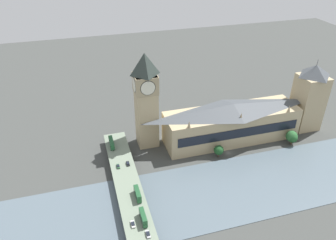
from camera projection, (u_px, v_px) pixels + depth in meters
ground_plane at (229, 153)px, 224.52m from camera, size 600.00×600.00×0.00m
river_water at (252, 184)px, 197.45m from camera, size 53.67×360.00×0.30m
parliament_hall at (232, 122)px, 232.00m from camera, size 25.93×95.94×28.69m
clock_tower at (146, 98)px, 215.94m from camera, size 15.08×15.08×67.17m
victoria_tower at (309, 97)px, 241.07m from camera, size 18.57×18.57×54.36m
road_bridge at (133, 203)px, 177.45m from camera, size 139.33×14.84×6.07m
double_decker_bus_lead at (143, 217)px, 164.03m from camera, size 10.25×2.48×5.03m
double_decker_bus_mid at (138, 194)px, 178.52m from camera, size 10.48×2.55×4.73m
double_decker_bus_rear at (111, 143)px, 219.63m from camera, size 11.61×2.65×5.00m
car_northbound_lead at (118, 166)px, 201.58m from camera, size 4.15×1.76×1.34m
car_northbound_mid at (148, 234)px, 157.60m from camera, size 4.64×1.84×1.43m
car_southbound_mid at (128, 164)px, 203.87m from camera, size 4.44×1.91×1.29m
car_southbound_extra at (133, 224)px, 162.85m from camera, size 4.63×1.87×1.34m
tree_embankment_near at (219, 150)px, 217.99m from camera, size 6.59×6.59×8.80m
tree_embankment_mid at (293, 138)px, 230.09m from camera, size 6.78×6.78×9.11m
tree_embankment_far at (292, 136)px, 230.94m from camera, size 8.21×8.21×10.26m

